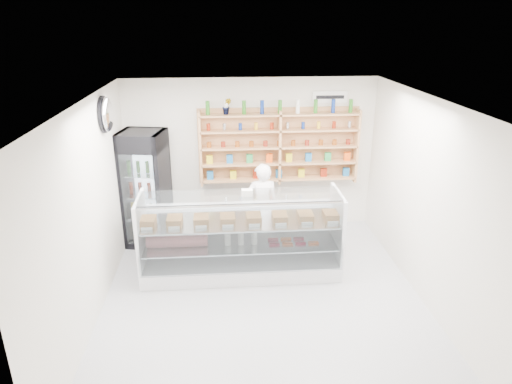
{
  "coord_description": "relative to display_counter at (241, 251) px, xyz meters",
  "views": [
    {
      "loc": [
        -0.54,
        -5.5,
        3.76
      ],
      "look_at": [
        -0.03,
        0.9,
        1.3
      ],
      "focal_mm": 32.0,
      "sensor_mm": 36.0,
      "label": 1
    }
  ],
  "objects": [
    {
      "name": "security_mirror",
      "position": [
        -1.89,
        0.42,
        2.09
      ],
      "size": [
        0.15,
        0.5,
        0.5
      ],
      "primitive_type": "ellipsoid",
      "color": "silver",
      "rests_on": "left_wall"
    },
    {
      "name": "potted_plant",
      "position": [
        -0.14,
        1.56,
        1.98
      ],
      "size": [
        0.16,
        0.13,
        0.28
      ],
      "primitive_type": "imported",
      "rotation": [
        0.0,
        0.0,
        -0.03
      ],
      "color": "#1E6626",
      "rests_on": "wall_shelving"
    },
    {
      "name": "wall_shelving",
      "position": [
        0.78,
        1.56,
        1.23
      ],
      "size": [
        2.84,
        0.28,
        1.33
      ],
      "color": "tan",
      "rests_on": "back_wall"
    },
    {
      "name": "shop_worker",
      "position": [
        0.41,
        0.87,
        0.39
      ],
      "size": [
        0.57,
        0.39,
        1.51
      ],
      "primitive_type": "imported",
      "rotation": [
        0.0,
        0.0,
        3.19
      ],
      "color": "white",
      "rests_on": "floor"
    },
    {
      "name": "wall_sign",
      "position": [
        1.68,
        1.69,
        2.09
      ],
      "size": [
        0.62,
        0.03,
        0.2
      ],
      "primitive_type": "cube",
      "color": "white",
      "rests_on": "back_wall"
    },
    {
      "name": "room",
      "position": [
        0.28,
        -0.78,
        1.04
      ],
      "size": [
        5.0,
        5.0,
        5.0
      ],
      "color": "#A6A6AB",
      "rests_on": "ground"
    },
    {
      "name": "display_counter",
      "position": [
        0.0,
        0.0,
        0.0
      ],
      "size": [
        3.02,
        0.9,
        1.32
      ],
      "color": "white",
      "rests_on": "floor"
    },
    {
      "name": "drinks_cooler",
      "position": [
        -1.57,
        1.18,
        0.65
      ],
      "size": [
        0.84,
        0.83,
        2.01
      ],
      "rotation": [
        0.0,
        0.0,
        -0.19
      ],
      "color": "black",
      "rests_on": "floor"
    }
  ]
}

